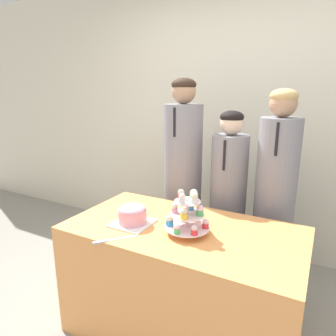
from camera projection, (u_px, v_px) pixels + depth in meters
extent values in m
cube|color=beige|center=(244.00, 115.00, 2.83)|extent=(9.00, 0.06, 2.70)
cube|color=#EF9951|center=(182.00, 281.00, 1.93)|extent=(1.43, 0.76, 0.76)
cube|color=white|center=(133.00, 223.00, 1.89)|extent=(0.23, 0.23, 0.01)
cylinder|color=pink|center=(132.00, 216.00, 1.87)|extent=(0.18, 0.18, 0.08)
ellipsoid|color=pink|center=(132.00, 209.00, 1.86)|extent=(0.18, 0.18, 0.06)
cube|color=silver|center=(123.00, 238.00, 1.70)|extent=(0.13, 0.15, 0.00)
cube|color=#B2B2B7|center=(100.00, 242.00, 1.65)|extent=(0.07, 0.07, 0.01)
cylinder|color=silver|center=(187.00, 217.00, 1.74)|extent=(0.02, 0.02, 0.20)
cylinder|color=silver|center=(187.00, 227.00, 1.75)|extent=(0.26, 0.26, 0.01)
cylinder|color=silver|center=(187.00, 214.00, 1.73)|extent=(0.20, 0.20, 0.01)
cylinder|color=silver|center=(187.00, 201.00, 1.71)|extent=(0.15, 0.15, 0.01)
cylinder|color=#4CB766|center=(177.00, 231.00, 1.67)|extent=(0.04, 0.04, 0.03)
sphere|color=silver|center=(177.00, 227.00, 1.66)|extent=(0.04, 0.04, 0.04)
cylinder|color=#E5333D|center=(194.00, 232.00, 1.65)|extent=(0.04, 0.04, 0.03)
sphere|color=silver|center=(194.00, 228.00, 1.64)|extent=(0.03, 0.03, 0.03)
cylinder|color=#E5333D|center=(205.00, 226.00, 1.73)|extent=(0.04, 0.04, 0.03)
sphere|color=silver|center=(206.00, 222.00, 1.72)|extent=(0.04, 0.04, 0.04)
cylinder|color=orange|center=(195.00, 218.00, 1.84)|extent=(0.04, 0.04, 0.02)
sphere|color=beige|center=(195.00, 215.00, 1.83)|extent=(0.04, 0.04, 0.04)
cylinder|color=#E5333D|center=(180.00, 217.00, 1.85)|extent=(0.04, 0.04, 0.03)
sphere|color=white|center=(180.00, 213.00, 1.84)|extent=(0.04, 0.04, 0.04)
cylinder|color=#3893DB|center=(170.00, 223.00, 1.77)|extent=(0.05, 0.05, 0.03)
sphere|color=#F4E5C6|center=(170.00, 218.00, 1.76)|extent=(0.04, 0.04, 0.04)
cylinder|color=yellow|center=(184.00, 216.00, 1.66)|extent=(0.04, 0.04, 0.03)
sphere|color=beige|center=(184.00, 212.00, 1.65)|extent=(0.04, 0.04, 0.04)
cylinder|color=#4CB766|center=(200.00, 213.00, 1.71)|extent=(0.04, 0.04, 0.03)
sphere|color=silver|center=(200.00, 208.00, 1.70)|extent=(0.04, 0.04, 0.04)
cylinder|color=#3893DB|center=(190.00, 207.00, 1.80)|extent=(0.05, 0.05, 0.03)
sphere|color=white|center=(190.00, 203.00, 1.79)|extent=(0.05, 0.05, 0.05)
cylinder|color=pink|center=(175.00, 210.00, 1.75)|extent=(0.04, 0.04, 0.03)
sphere|color=#F4E5C6|center=(175.00, 206.00, 1.74)|extent=(0.04, 0.04, 0.04)
cylinder|color=white|center=(182.00, 201.00, 1.67)|extent=(0.04, 0.04, 0.03)
sphere|color=white|center=(182.00, 196.00, 1.67)|extent=(0.04, 0.04, 0.04)
cylinder|color=white|center=(194.00, 201.00, 1.68)|extent=(0.05, 0.05, 0.03)
sphere|color=#F4E5C6|center=(194.00, 196.00, 1.67)|extent=(0.04, 0.04, 0.04)
cylinder|color=#4CB766|center=(194.00, 197.00, 1.74)|extent=(0.05, 0.05, 0.02)
sphere|color=white|center=(194.00, 193.00, 1.73)|extent=(0.05, 0.05, 0.05)
cylinder|color=#E5333D|center=(181.00, 196.00, 1.75)|extent=(0.04, 0.04, 0.03)
sphere|color=beige|center=(181.00, 192.00, 1.74)|extent=(0.04, 0.04, 0.04)
cylinder|color=gray|center=(183.00, 192.00, 2.54)|extent=(0.31, 0.31, 1.47)
sphere|color=tan|center=(184.00, 92.00, 2.33)|extent=(0.19, 0.19, 0.19)
ellipsoid|color=#332319|center=(184.00, 85.00, 2.32)|extent=(0.19, 0.19, 0.10)
cube|color=black|center=(174.00, 122.00, 2.25)|extent=(0.02, 0.01, 0.22)
cylinder|color=gray|center=(227.00, 213.00, 2.39)|extent=(0.28, 0.28, 1.25)
sphere|color=beige|center=(232.00, 123.00, 2.21)|extent=(0.17, 0.17, 0.17)
ellipsoid|color=black|center=(232.00, 117.00, 2.20)|extent=(0.18, 0.18, 0.09)
cube|color=black|center=(224.00, 156.00, 2.14)|extent=(0.02, 0.01, 0.22)
cylinder|color=gray|center=(273.00, 213.00, 2.21)|extent=(0.29, 0.29, 1.40)
sphere|color=tan|center=(283.00, 104.00, 2.01)|extent=(0.18, 0.18, 0.18)
ellipsoid|color=tan|center=(284.00, 96.00, 2.00)|extent=(0.19, 0.19, 0.10)
cube|color=black|center=(277.00, 139.00, 1.94)|extent=(0.02, 0.01, 0.22)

